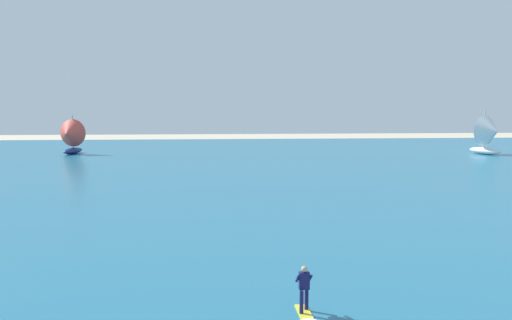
# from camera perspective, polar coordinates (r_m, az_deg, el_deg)

# --- Properties ---
(ocean) EXTENTS (160.00, 90.00, 0.10)m
(ocean) POSITION_cam_1_polar(r_m,az_deg,el_deg) (53.44, -2.89, -1.77)
(ocean) COLOR #236B89
(ocean) RESTS_ON ground
(kitesurfer) EXTENTS (0.72, 1.97, 1.67)m
(kitesurfer) POSITION_cam_1_polar(r_m,az_deg,el_deg) (20.96, 4.74, -13.08)
(kitesurfer) COLOR yellow
(kitesurfer) RESTS_ON ocean
(sailboat_mid_right) EXTENTS (4.34, 4.85, 5.45)m
(sailboat_mid_right) POSITION_cam_1_polar(r_m,az_deg,el_deg) (78.63, 21.59, 2.30)
(sailboat_mid_right) COLOR white
(sailboat_mid_right) RESTS_ON ocean
(sailboat_mid_left) EXTENTS (3.78, 4.32, 4.87)m
(sailboat_mid_left) POSITION_cam_1_polar(r_m,az_deg,el_deg) (77.13, -17.46, 2.18)
(sailboat_mid_left) COLOR navy
(sailboat_mid_left) RESTS_ON ocean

